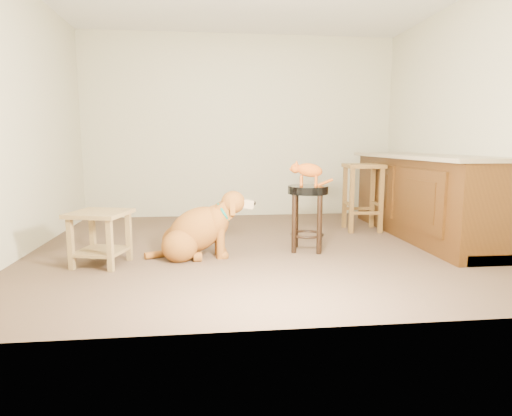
{
  "coord_description": "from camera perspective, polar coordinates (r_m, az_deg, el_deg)",
  "views": [
    {
      "loc": [
        -0.5,
        -4.31,
        1.07
      ],
      "look_at": [
        -0.04,
        -0.27,
        0.45
      ],
      "focal_mm": 30.0,
      "sensor_mm": 36.0,
      "label": 1
    }
  ],
  "objects": [
    {
      "name": "floor",
      "position": [
        4.46,
        0.08,
        -5.2
      ],
      "size": [
        4.5,
        4.0,
        0.01
      ],
      "primitive_type": "cube",
      "color": "brown",
      "rests_on": "ground"
    },
    {
      "name": "room_shell",
      "position": [
        4.38,
        0.09,
        16.63
      ],
      "size": [
        4.54,
        4.04,
        2.62
      ],
      "color": "beige",
      "rests_on": "ground"
    },
    {
      "name": "cabinet_run",
      "position": [
        5.25,
        21.28,
        1.17
      ],
      "size": [
        0.7,
        2.56,
        0.94
      ],
      "color": "#43250C",
      "rests_on": "ground"
    },
    {
      "name": "padded_stool",
      "position": [
        4.27,
        6.89,
        0.43
      ],
      "size": [
        0.42,
        0.42,
        0.65
      ],
      "rotation": [
        0.0,
        0.0,
        -0.28
      ],
      "color": "black",
      "rests_on": "ground"
    },
    {
      "name": "wood_stool",
      "position": [
        5.41,
        14.0,
        1.58
      ],
      "size": [
        0.48,
        0.48,
        0.82
      ],
      "rotation": [
        0.0,
        0.0,
        -0.08
      ],
      "color": "brown",
      "rests_on": "ground"
    },
    {
      "name": "side_table",
      "position": [
        3.99,
        -20.05,
        -2.76
      ],
      "size": [
        0.57,
        0.57,
        0.48
      ],
      "rotation": [
        0.0,
        0.0,
        -0.26
      ],
      "color": "olive",
      "rests_on": "ground"
    },
    {
      "name": "golden_retriever",
      "position": [
        4.05,
        -7.79,
        -3.09
      ],
      "size": [
        1.06,
        0.54,
        0.67
      ],
      "rotation": [
        0.0,
        0.0,
        0.07
      ],
      "color": "brown",
      "rests_on": "ground"
    },
    {
      "name": "tabby_kitten",
      "position": [
        4.23,
        6.84,
        4.94
      ],
      "size": [
        0.44,
        0.19,
        0.27
      ],
      "rotation": [
        0.0,
        0.0,
        -0.28
      ],
      "color": "#A34610",
      "rests_on": "padded_stool"
    }
  ]
}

